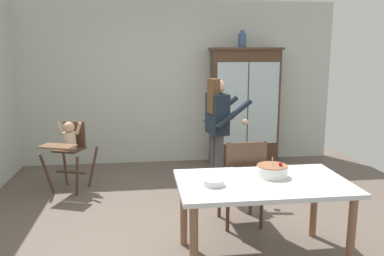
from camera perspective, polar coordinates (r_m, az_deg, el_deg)
ground_plane at (r=4.38m, az=1.49°, el=-14.08°), size 6.24×6.24×0.00m
wall_back at (r=6.59m, az=-2.02°, el=6.61°), size 5.32×0.06×2.70m
china_cabinet at (r=6.57m, az=7.67°, el=3.20°), size 1.15×0.48×1.93m
ceramic_vase at (r=6.50m, az=7.37°, el=12.67°), size 0.13×0.13×0.27m
high_chair_with_toddler at (r=5.48m, az=-17.55°, el=-2.17°), size 0.74×0.81×0.95m
adult_person at (r=5.04m, az=3.79°, el=0.85°), size 0.57×0.56×1.53m
dining_table at (r=3.55m, az=10.29°, el=-9.10°), size 1.52×0.89×0.74m
birthday_cake at (r=3.64m, az=11.67°, el=-6.16°), size 0.28×0.28×0.19m
serving_bowl at (r=3.35m, az=3.19°, el=-7.96°), size 0.18×0.18×0.05m
dining_chair_far_side at (r=4.18m, az=7.50°, el=-7.20°), size 0.46×0.46×0.96m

